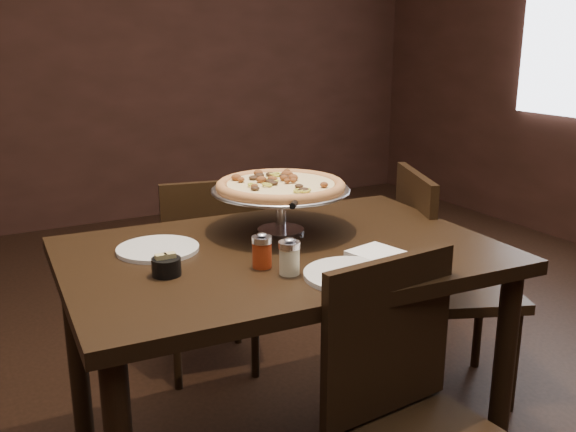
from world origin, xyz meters
TOP-DOWN VIEW (x-y plane):
  - room at (0.06, 0.03)m, footprint 6.04×7.04m
  - dining_table at (-0.08, 0.09)m, footprint 1.37×0.96m
  - pizza_stand at (0.00, 0.24)m, footprint 0.46×0.46m
  - parmesan_shaker at (-0.16, -0.12)m, footprint 0.06×0.06m
  - pepper_flake_shaker at (-0.20, -0.03)m, footprint 0.06×0.06m
  - packet_caddy at (-0.46, 0.04)m, footprint 0.08×0.08m
  - napkin_stack at (0.14, -0.12)m, footprint 0.17×0.17m
  - plate_left at (-0.42, 0.25)m, footprint 0.25×0.25m
  - plate_near at (-0.02, -0.22)m, footprint 0.27×0.27m
  - serving_spatula at (-0.04, 0.06)m, footprint 0.17×0.17m
  - chair_far at (-0.01, 0.86)m, footprint 0.50×0.50m
  - chair_near at (0.02, -0.46)m, footprint 0.46×0.46m
  - chair_side at (0.75, 0.25)m, footprint 0.58×0.58m

SIDE VIEW (x-z plane):
  - chair_far at x=-0.01m, z-range 0.04..0.94m
  - chair_near at x=0.02m, z-range 0.04..0.95m
  - chair_side at x=0.75m, z-range 0.04..0.99m
  - dining_table at x=-0.08m, z-range 0.30..1.13m
  - plate_left at x=-0.42m, z-range 0.82..0.83m
  - plate_near at x=-0.02m, z-range 0.82..0.84m
  - napkin_stack at x=0.14m, z-range 0.82..0.84m
  - packet_caddy at x=-0.46m, z-range 0.82..0.88m
  - pepper_flake_shaker at x=-0.20m, z-range 0.82..0.92m
  - parmesan_shaker at x=-0.16m, z-range 0.82..0.92m
  - serving_spatula at x=-0.04m, z-range 0.96..0.98m
  - pizza_stand at x=0.00m, z-range 0.88..1.07m
  - room at x=0.06m, z-range -0.02..2.82m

